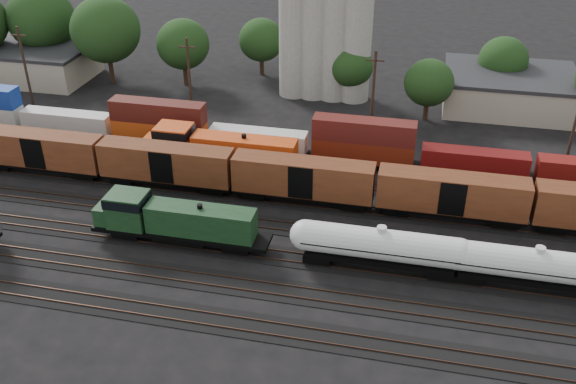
% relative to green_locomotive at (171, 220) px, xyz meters
% --- Properties ---
extents(ground, '(600.00, 600.00, 0.00)m').
position_rel_green_locomotive_xyz_m(ground, '(4.35, 5.00, -2.65)').
color(ground, black).
extents(tracks, '(180.00, 33.20, 0.20)m').
position_rel_green_locomotive_xyz_m(tracks, '(4.35, 5.00, -2.60)').
color(tracks, black).
rests_on(tracks, ground).
extents(green_locomotive, '(17.58, 3.10, 4.65)m').
position_rel_green_locomotive_xyz_m(green_locomotive, '(0.00, 0.00, 0.00)').
color(green_locomotive, black).
rests_on(green_locomotive, ground).
extents(tank_car_a, '(16.71, 2.99, 4.38)m').
position_rel_green_locomotive_xyz_m(tank_car_a, '(20.10, -0.00, -0.04)').
color(tank_car_a, silver).
rests_on(tank_car_a, ground).
extents(tank_car_b, '(16.19, 2.90, 4.24)m').
position_rel_green_locomotive_xyz_m(tank_car_b, '(33.57, -0.00, -0.12)').
color(tank_car_b, silver).
rests_on(tank_car_b, ground).
extents(orange_locomotive, '(20.16, 3.36, 5.04)m').
position_rel_green_locomotive_xyz_m(orange_locomotive, '(-0.33, 15.00, 0.20)').
color(orange_locomotive, black).
rests_on(orange_locomotive, ground).
extents(boxcar_string, '(169.00, 2.90, 4.20)m').
position_rel_green_locomotive_xyz_m(boxcar_string, '(10.96, 10.00, 0.47)').
color(boxcar_string, black).
rests_on(boxcar_string, ground).
extents(container_wall, '(178.40, 2.60, 5.80)m').
position_rel_green_locomotive_xyz_m(container_wall, '(9.56, 20.00, -0.11)').
color(container_wall, black).
rests_on(container_wall, ground).
extents(grain_silo, '(13.40, 5.00, 29.00)m').
position_rel_green_locomotive_xyz_m(grain_silo, '(7.63, 41.00, 8.61)').
color(grain_silo, '#98968C').
rests_on(grain_silo, ground).
extents(industrial_sheds, '(119.38, 17.26, 5.10)m').
position_rel_green_locomotive_xyz_m(industrial_sheds, '(10.98, 40.25, -0.09)').
color(industrial_sheds, '#9E937F').
rests_on(industrial_sheds, ground).
extents(tree_band, '(163.70, 19.87, 14.23)m').
position_rel_green_locomotive_xyz_m(tree_band, '(4.07, 41.35, 4.89)').
color(tree_band, black).
rests_on(tree_band, ground).
extents(utility_poles, '(122.20, 0.36, 12.00)m').
position_rel_green_locomotive_xyz_m(utility_poles, '(4.35, 27.00, 3.56)').
color(utility_poles, black).
rests_on(utility_poles, ground).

